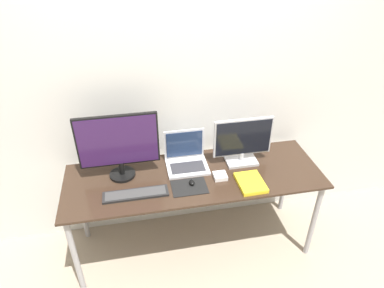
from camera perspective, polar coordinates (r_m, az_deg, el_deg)
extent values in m
plane|color=gray|center=(2.79, 1.68, -20.93)|extent=(12.00, 12.00, 0.00)
cube|color=silver|center=(2.53, -1.25, 9.47)|extent=(7.00, 0.05, 2.50)
cube|color=#332319|center=(2.49, 0.40, -5.43)|extent=(1.85, 0.62, 0.02)
cylinder|color=#99999E|center=(2.57, -18.89, -17.39)|extent=(0.04, 0.04, 0.70)
cylinder|color=#99999E|center=(2.82, 19.63, -11.97)|extent=(0.04, 0.04, 0.70)
cylinder|color=#99999E|center=(2.93, -18.01, -9.64)|extent=(0.04, 0.04, 0.70)
cylinder|color=#99999E|center=(3.15, 15.31, -5.61)|extent=(0.04, 0.04, 0.70)
cylinder|color=black|center=(2.53, -11.50, -4.97)|extent=(0.18, 0.18, 0.02)
cylinder|color=black|center=(2.49, -11.64, -3.93)|extent=(0.04, 0.04, 0.09)
cube|color=black|center=(2.37, -12.25, 0.57)|extent=(0.55, 0.02, 0.39)
cube|color=#331947|center=(2.36, -12.25, 0.40)|extent=(0.53, 0.01, 0.36)
cube|color=#B2B2B7|center=(2.64, 8.16, -2.74)|extent=(0.23, 0.16, 0.02)
cylinder|color=#B2B2B7|center=(2.62, 8.23, -2.01)|extent=(0.04, 0.04, 0.06)
cube|color=#B2B2B7|center=(2.53, 8.49, 1.16)|extent=(0.44, 0.02, 0.30)
cube|color=black|center=(2.52, 8.59, 1.01)|extent=(0.41, 0.01, 0.27)
cube|color=silver|center=(2.55, -0.79, -3.83)|extent=(0.30, 0.24, 0.02)
cube|color=#2D2D33|center=(2.53, -0.72, -3.88)|extent=(0.25, 0.13, 0.00)
cube|color=silver|center=(2.58, -1.31, 0.08)|extent=(0.30, 0.01, 0.24)
cube|color=#1E2D4C|center=(2.57, -1.27, -0.04)|extent=(0.27, 0.00, 0.21)
cube|color=black|center=(2.34, -9.36, -8.25)|extent=(0.44, 0.11, 0.02)
cube|color=#383838|center=(2.34, -9.38, -8.08)|extent=(0.40, 0.09, 0.00)
cube|color=black|center=(2.38, -0.46, -7.15)|extent=(0.24, 0.18, 0.00)
ellipsoid|color=black|center=(2.39, -0.02, -6.41)|extent=(0.04, 0.06, 0.03)
cube|color=yellow|center=(2.43, 9.74, -6.38)|extent=(0.18, 0.24, 0.03)
cube|color=white|center=(2.43, 9.74, -6.38)|extent=(0.18, 0.23, 0.02)
cube|color=white|center=(2.46, 4.70, -5.34)|extent=(0.09, 0.09, 0.03)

